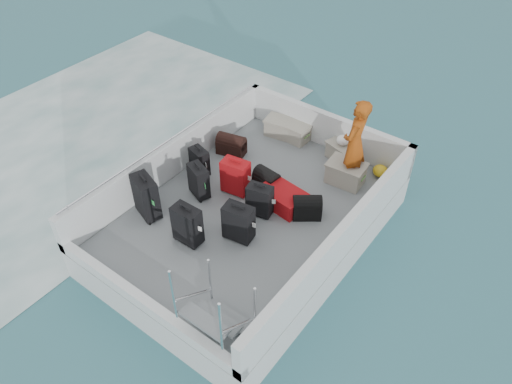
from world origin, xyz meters
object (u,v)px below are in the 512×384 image
suitcase_1 (199,181)px  suitcase_5 (236,177)px  suitcase_6 (239,223)px  suitcase_7 (260,201)px  crate_0 (280,128)px  crate_3 (346,174)px  crate_1 (295,132)px  suitcase_2 (199,162)px  suitcase_3 (187,225)px  crate_2 (341,152)px  suitcase_8 (283,198)px  suitcase_0 (146,197)px  passenger (355,143)px

suitcase_1 → suitcase_5: bearing=66.3°
suitcase_5 → suitcase_6: bearing=-57.7°
suitcase_5 → suitcase_7: size_ratio=1.11×
crate_0 → crate_3: bearing=-16.0°
suitcase_6 → crate_1: (-0.79, 2.79, -0.16)m
suitcase_1 → crate_1: 2.43m
suitcase_6 → crate_3: bearing=63.8°
suitcase_6 → crate_1: 2.90m
suitcase_1 → suitcase_2: bearing=151.7°
crate_1 → suitcase_1: bearing=-99.4°
suitcase_3 → crate_3: (1.26, 2.76, -0.15)m
crate_0 → suitcase_6: bearing=-67.7°
suitcase_7 → crate_2: suitcase_7 is taller
crate_3 → suitcase_6: bearing=-106.7°
crate_2 → crate_3: crate_3 is taller
suitcase_2 → suitcase_6: size_ratio=0.83×
suitcase_2 → suitcase_8: (1.68, 0.22, -0.11)m
suitcase_8 → crate_1: crate_1 is taller
suitcase_6 → suitcase_7: 0.65m
suitcase_0 → suitcase_8: 2.27m
suitcase_8 → crate_1: size_ratio=1.43×
suitcase_0 → suitcase_1: (0.35, 0.88, -0.08)m
suitcase_6 → crate_0: 2.97m
crate_1 → crate_2: 1.05m
suitcase_0 → crate_3: bearing=69.6°
crate_2 → suitcase_1: bearing=-121.2°
suitcase_0 → passenger: size_ratio=0.46×
suitcase_6 → crate_0: suitcase_6 is taller
suitcase_3 → suitcase_8: size_ratio=0.88×
suitcase_2 → crate_0: 1.96m
suitcase_1 → suitcase_8: bearing=47.9°
suitcase_1 → crate_2: bearing=79.6°
suitcase_8 → suitcase_1: bearing=124.1°
suitcase_0 → crate_2: bearing=79.8°
suitcase_5 → crate_2: suitcase_5 is taller
crate_1 → suitcase_5: bearing=-88.5°
suitcase_3 → passenger: passenger is taller
crate_2 → passenger: passenger is taller
suitcase_6 → suitcase_7: (-0.06, 0.64, -0.03)m
crate_0 → crate_3: 1.87m
suitcase_7 → crate_0: suitcase_7 is taller
suitcase_3 → suitcase_6: (0.59, 0.53, -0.02)m
passenger → crate_0: bearing=-107.3°
suitcase_5 → crate_0: 1.94m
suitcase_6 → crate_2: (0.26, 2.79, -0.17)m
crate_2 → suitcase_8: bearing=-95.1°
suitcase_3 → suitcase_5: suitcase_3 is taller
suitcase_7 → crate_1: 2.27m
suitcase_7 → suitcase_8: 0.47m
suitcase_2 → crate_0: suitcase_2 is taller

